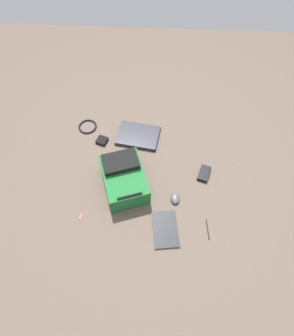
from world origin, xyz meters
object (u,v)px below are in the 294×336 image
backpack (124,178)px  laptop (138,136)px  earbud_pouch (102,141)px  computer_mouse (175,198)px  book_red (165,229)px  cable_coil (88,127)px  pen_black (208,229)px  usb_stick (81,217)px  power_brick (204,173)px

backpack → laptop: backpack is taller
earbud_pouch → computer_mouse: bearing=140.8°
book_red → cable_coil: book_red is taller
backpack → pen_black: 0.68m
earbud_pouch → laptop: bearing=-167.5°
backpack → computer_mouse: (-0.37, 0.10, -0.07)m
book_red → usb_stick: 0.59m
laptop → earbud_pouch: (0.29, 0.06, -0.00)m
power_brick → pen_black: power_brick is taller
pen_black → usb_stick: size_ratio=3.19×
pen_black → cable_coil: bearing=-41.4°
laptop → usb_stick: laptop is taller
laptop → computer_mouse: bearing=119.0°
power_brick → earbud_pouch: 0.86m
earbud_pouch → usb_stick: bearing=84.9°
cable_coil → power_brick: power_brick is taller
book_red → cable_coil: size_ratio=1.82×
book_red → power_brick: power_brick is taller
computer_mouse → cable_coil: 0.97m
laptop → power_brick: bearing=148.0°
backpack → pen_black: bearing=151.9°
laptop → cable_coil: (0.43, -0.08, -0.01)m
cable_coil → earbud_pouch: size_ratio=1.91×
computer_mouse → usb_stick: computer_mouse is taller
pen_black → usb_stick: (0.88, -0.04, -0.00)m
book_red → usb_stick: book_red is taller
book_red → earbud_pouch: 0.89m
usb_stick → earbud_pouch: bearing=-95.1°
backpack → book_red: bearing=132.5°
cable_coil → earbud_pouch: bearing=134.7°
computer_mouse → cable_coil: computer_mouse is taller
backpack → pen_black: backpack is taller
backpack → earbud_pouch: 0.45m
book_red → laptop: bearing=-73.0°
computer_mouse → usb_stick: size_ratio=2.07×
laptop → book_red: laptop is taller
pen_black → usb_stick: bearing=-2.7°
power_brick → cable_coil: bearing=-23.1°
cable_coil → computer_mouse: bearing=139.5°
usb_stick → computer_mouse: bearing=-165.0°
computer_mouse → backpack: bearing=-17.9°
computer_mouse → earbud_pouch: (0.60, -0.49, -0.00)m
laptop → earbud_pouch: 0.30m
pen_black → power_brick: bearing=-89.4°
cable_coil → backpack: bearing=124.7°
book_red → pen_black: (-0.29, -0.02, -0.00)m
laptop → book_red: bearing=107.0°
laptop → computer_mouse: computer_mouse is taller
cable_coil → book_red: bearing=127.9°
computer_mouse → usb_stick: (0.65, 0.18, -0.01)m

